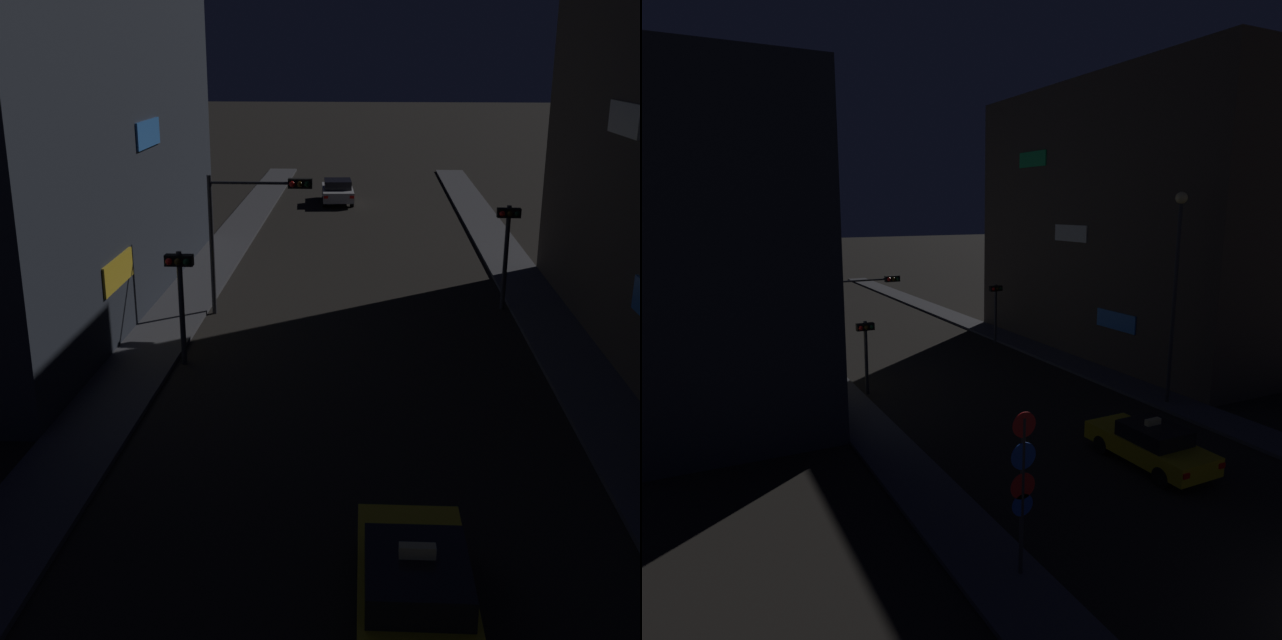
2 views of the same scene
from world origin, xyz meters
TOP-DOWN VIEW (x-y plane):
  - sidewalk_left at (-6.32, 29.59)m, footprint 2.02×63.17m
  - sidewalk_right at (6.32, 29.59)m, footprint 2.02×63.17m
  - building_facade_left at (-10.68, 26.35)m, footprint 6.78×22.05m
  - building_facade_right at (12.05, 22.15)m, footprint 9.53×19.90m
  - taxi at (1.08, 9.26)m, footprint 1.85×4.47m
  - far_car at (-1.63, 47.34)m, footprint 2.12×4.57m
  - traffic_light_overhead at (-3.71, 25.31)m, footprint 3.52×0.42m
  - traffic_light_left_kerb at (-5.06, 20.48)m, footprint 0.80×0.42m
  - traffic_light_right_kerb at (5.06, 26.45)m, footprint 0.80×0.42m
  - sign_pole_left at (-5.90, 6.13)m, footprint 0.63×0.10m
  - street_lamp_near_block at (6.05, 13.33)m, footprint 0.49×0.49m

SIDE VIEW (x-z plane):
  - sidewalk_left at x=-6.32m, z-range 0.00..0.14m
  - sidewalk_right at x=6.32m, z-range 0.00..0.14m
  - far_car at x=-1.63m, z-range 0.02..1.44m
  - taxi at x=1.08m, z-range -0.07..1.55m
  - sign_pole_left at x=-5.90m, z-range 0.46..4.35m
  - traffic_light_left_kerb at x=-5.06m, z-range 0.76..4.13m
  - traffic_light_right_kerb at x=5.06m, z-range 0.80..4.50m
  - traffic_light_overhead at x=-3.71m, z-range 1.09..5.91m
  - street_lamp_near_block at x=6.05m, z-range 1.46..10.30m
  - building_facade_left at x=-10.68m, z-range 0.00..13.17m
  - building_facade_right at x=12.05m, z-range 0.00..15.07m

